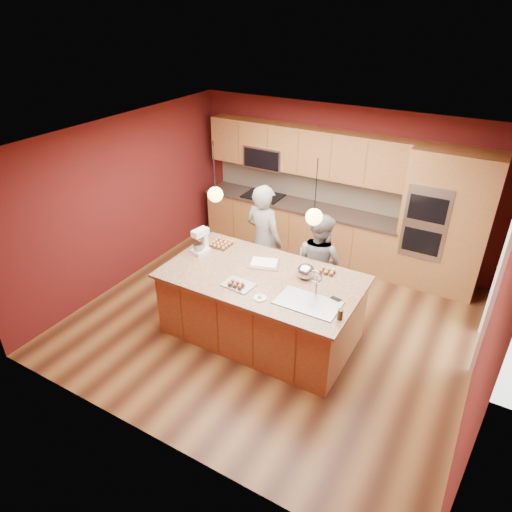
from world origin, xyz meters
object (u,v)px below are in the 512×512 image
Objects in this scene: island at (262,305)px; person_left at (264,241)px; person_right at (319,263)px; stand_mixer at (201,242)px; mixing_bowl at (306,271)px.

island is 1.45× the size of person_left.
person_right reaches higher than stand_mixer.
mixing_bowl is at bearing 25.90° from island.
island reaches higher than stand_mixer.
mixing_bowl is at bearing 115.97° from person_right.
person_left is at bearing 118.19° from island.
stand_mixer is 1.50× the size of mixing_bowl.
stand_mixer is (-0.56, -0.87, 0.22)m from person_left.
person_left reaches higher than island.
person_right is 6.49× the size of mixing_bowl.
person_right is 1.77m from stand_mixer.
person_left is at bearing 17.40° from person_right.
mixing_bowl is (0.51, 0.25, 0.58)m from island.
mixing_bowl is (0.11, -0.75, 0.29)m from person_right.
person_right is at bearing -168.60° from person_left.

